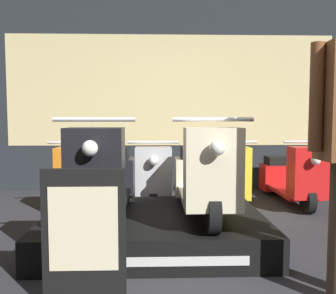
{
  "coord_description": "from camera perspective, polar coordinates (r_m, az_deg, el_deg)",
  "views": [
    {
      "loc": [
        -0.23,
        -2.29,
        1.13
      ],
      "look_at": [
        -0.1,
        1.8,
        0.81
      ],
      "focal_mm": 40.0,
      "sensor_mm": 36.0,
      "label": 1
    }
  ],
  "objects": [
    {
      "name": "shop_wall_back",
      "position": [
        5.9,
        0.39,
        9.04
      ],
      "size": [
        9.12,
        0.09,
        3.2
      ],
      "color": "#23282D",
      "rests_on": "ground_plane"
    },
    {
      "name": "display_platform",
      "position": [
        3.44,
        -2.05,
        -12.32
      ],
      "size": [
        1.92,
        1.49,
        0.27
      ],
      "color": "black",
      "rests_on": "ground_plane"
    },
    {
      "name": "scooter_display_left",
      "position": [
        3.34,
        -9.53,
        -4.45
      ],
      "size": [
        0.59,
        1.58,
        0.86
      ],
      "color": "black",
      "rests_on": "display_platform"
    },
    {
      "name": "scooter_display_right",
      "position": [
        3.34,
        5.39,
        -4.41
      ],
      "size": [
        0.59,
        1.58,
        0.86
      ],
      "color": "black",
      "rests_on": "display_platform"
    },
    {
      "name": "scooter_backrow_0",
      "position": [
        5.0,
        -12.69,
        -4.65
      ],
      "size": [
        0.59,
        1.58,
        0.86
      ],
      "color": "black",
      "rests_on": "ground_plane"
    },
    {
      "name": "scooter_backrow_1",
      "position": [
        4.91,
        -2.18,
        -4.71
      ],
      "size": [
        0.59,
        1.58,
        0.86
      ],
      "color": "black",
      "rests_on": "ground_plane"
    },
    {
      "name": "scooter_backrow_2",
      "position": [
        4.99,
        8.36,
        -4.61
      ],
      "size": [
        0.59,
        1.58,
        0.86
      ],
      "color": "black",
      "rests_on": "ground_plane"
    },
    {
      "name": "scooter_backrow_3",
      "position": [
        5.23,
        18.25,
        -4.37
      ],
      "size": [
        0.59,
        1.58,
        0.86
      ],
      "color": "black",
      "rests_on": "ground_plane"
    },
    {
      "name": "price_sign_board",
      "position": [
        2.33,
        -12.66,
        -13.33
      ],
      "size": [
        0.49,
        0.04,
        0.83
      ],
      "color": "black",
      "rests_on": "ground_plane"
    }
  ]
}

